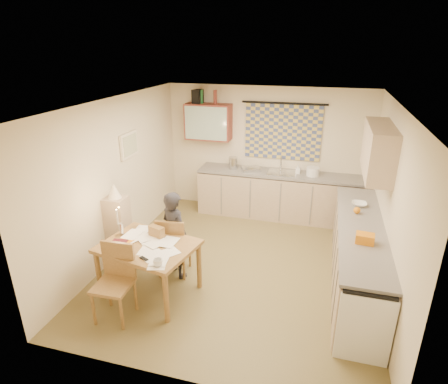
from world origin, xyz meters
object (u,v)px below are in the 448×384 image
(stove, at_px, (363,313))
(shelf_stand, at_px, (119,230))
(counter_back, at_px, (282,196))
(person, at_px, (175,235))
(counter_right, at_px, (357,255))
(chair_far, at_px, (175,256))
(dining_table, at_px, (150,268))

(stove, relative_size, shelf_stand, 0.80)
(counter_back, distance_m, shelf_stand, 3.22)
(person, xyz_separation_m, shelf_stand, (-0.98, 0.10, -0.12))
(person, height_order, shelf_stand, person)
(counter_back, bearing_deg, counter_right, -56.06)
(counter_right, height_order, chair_far, chair_far)
(person, bearing_deg, dining_table, 99.76)
(counter_back, xyz_separation_m, shelf_stand, (-2.23, -2.33, 0.09))
(counter_back, bearing_deg, chair_far, -118.10)
(chair_far, xyz_separation_m, person, (0.04, -0.03, 0.37))
(counter_right, relative_size, dining_table, 2.17)
(counter_right, xyz_separation_m, person, (-2.56, -0.48, 0.21))
(counter_right, distance_m, dining_table, 2.90)
(chair_far, distance_m, shelf_stand, 0.98)
(counter_back, relative_size, stove, 3.76)
(stove, relative_size, dining_table, 0.64)
(chair_far, bearing_deg, shelf_stand, -10.91)
(counter_back, bearing_deg, stove, -67.69)
(dining_table, distance_m, chair_far, 0.56)
(counter_back, height_order, chair_far, chair_far)
(counter_right, bearing_deg, stove, -90.00)
(counter_right, height_order, dining_table, counter_right)
(counter_right, distance_m, person, 2.61)
(stove, height_order, chair_far, chair_far)
(person, distance_m, shelf_stand, 1.00)
(chair_far, bearing_deg, dining_table, 69.03)
(stove, bearing_deg, dining_table, 174.55)
(dining_table, bearing_deg, counter_right, 31.02)
(counter_back, height_order, shelf_stand, shelf_stand)
(counter_back, height_order, stove, counter_back)
(stove, xyz_separation_m, dining_table, (-2.73, 0.26, -0.06))
(dining_table, bearing_deg, shelf_stand, 154.28)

